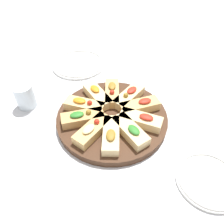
# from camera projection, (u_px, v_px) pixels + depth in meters

# --- Properties ---
(ground_plane) EXTENTS (3.00, 3.00, 0.00)m
(ground_plane) POSITION_uv_depth(u_px,v_px,m) (112.00, 120.00, 0.78)
(ground_plane) COLOR silver
(serving_board) EXTENTS (0.39, 0.39, 0.02)m
(serving_board) POSITION_uv_depth(u_px,v_px,m) (112.00, 118.00, 0.77)
(serving_board) COLOR #422819
(serving_board) RESTS_ON ground_plane
(focaccia_slice_0) EXTENTS (0.12, 0.14, 0.05)m
(focaccia_slice_0) POSITION_uv_depth(u_px,v_px,m) (93.00, 130.00, 0.69)
(focaccia_slice_0) COLOR tan
(focaccia_slice_0) RESTS_ON serving_board
(focaccia_slice_1) EXTENTS (0.15, 0.09, 0.04)m
(focaccia_slice_1) POSITION_uv_depth(u_px,v_px,m) (111.00, 135.00, 0.67)
(focaccia_slice_1) COLOR #E5C689
(focaccia_slice_1) RESTS_ON serving_board
(focaccia_slice_2) EXTENTS (0.15, 0.09, 0.04)m
(focaccia_slice_2) POSITION_uv_depth(u_px,v_px,m) (130.00, 131.00, 0.69)
(focaccia_slice_2) COLOR #E5C689
(focaccia_slice_2) RESTS_ON serving_board
(focaccia_slice_3) EXTENTS (0.13, 0.14, 0.04)m
(focaccia_slice_3) POSITION_uv_depth(u_px,v_px,m) (141.00, 120.00, 0.72)
(focaccia_slice_3) COLOR #E5C689
(focaccia_slice_3) RESTS_ON serving_board
(focaccia_slice_4) EXTENTS (0.06, 0.14, 0.04)m
(focaccia_slice_4) POSITION_uv_depth(u_px,v_px,m) (140.00, 105.00, 0.77)
(focaccia_slice_4) COLOR tan
(focaccia_slice_4) RESTS_ON serving_board
(focaccia_slice_5) EXTENTS (0.12, 0.14, 0.05)m
(focaccia_slice_5) POSITION_uv_depth(u_px,v_px,m) (129.00, 96.00, 0.80)
(focaccia_slice_5) COLOR #E5C689
(focaccia_slice_5) RESTS_ON serving_board
(focaccia_slice_6) EXTENTS (0.15, 0.09, 0.05)m
(focaccia_slice_6) POSITION_uv_depth(u_px,v_px,m) (112.00, 93.00, 0.82)
(focaccia_slice_6) COLOR tan
(focaccia_slice_6) RESTS_ON serving_board
(focaccia_slice_7) EXTENTS (0.15, 0.09, 0.04)m
(focaccia_slice_7) POSITION_uv_depth(u_px,v_px,m) (97.00, 95.00, 0.81)
(focaccia_slice_7) COLOR #E5C689
(focaccia_slice_7) RESTS_ON serving_board
(focaccia_slice_8) EXTENTS (0.12, 0.14, 0.05)m
(focaccia_slice_8) POSITION_uv_depth(u_px,v_px,m) (84.00, 106.00, 0.77)
(focaccia_slice_8) COLOR #DBB775
(focaccia_slice_8) RESTS_ON serving_board
(focaccia_slice_9) EXTENTS (0.06, 0.14, 0.05)m
(focaccia_slice_9) POSITION_uv_depth(u_px,v_px,m) (82.00, 117.00, 0.73)
(focaccia_slice_9) COLOR tan
(focaccia_slice_9) RESTS_ON serving_board
(plate_left) EXTENTS (0.25, 0.25, 0.02)m
(plate_left) POSITION_uv_depth(u_px,v_px,m) (79.00, 64.00, 1.03)
(plate_left) COLOR white
(plate_left) RESTS_ON ground_plane
(plate_right) EXTENTS (0.18, 0.18, 0.02)m
(plate_right) POSITION_uv_depth(u_px,v_px,m) (209.00, 180.00, 0.60)
(plate_right) COLOR white
(plate_right) RESTS_ON ground_plane
(water_glass) EXTENTS (0.07, 0.07, 0.09)m
(water_glass) POSITION_uv_depth(u_px,v_px,m) (25.00, 96.00, 0.80)
(water_glass) COLOR silver
(water_glass) RESTS_ON ground_plane
(napkin_stack) EXTENTS (0.16, 0.15, 0.00)m
(napkin_stack) POSITION_uv_depth(u_px,v_px,m) (68.00, 223.00, 0.53)
(napkin_stack) COLOR white
(napkin_stack) RESTS_ON ground_plane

